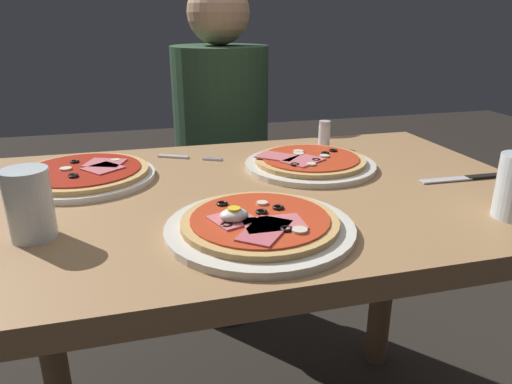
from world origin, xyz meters
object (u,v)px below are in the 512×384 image
object	(u,v)px
pizza_across_left	(310,163)
knife	(470,178)
water_glass_far	(30,209)
salt_shaker	(324,134)
dining_table	(258,251)
diner_person	(222,170)
pizza_foreground	(259,225)
fork	(185,157)
pizza_across_right	(84,175)

from	to	relation	value
pizza_across_left	knife	distance (m)	0.33
water_glass_far	salt_shaker	world-z (taller)	water_glass_far
dining_table	diner_person	world-z (taller)	diner_person
pizza_foreground	pizza_across_left	world-z (taller)	pizza_foreground
pizza_foreground	water_glass_far	xyz separation A→B (m)	(-0.33, 0.07, 0.04)
pizza_across_left	fork	bearing A→B (deg)	150.40
water_glass_far	knife	bearing A→B (deg)	4.66
pizza_across_left	water_glass_far	bearing A→B (deg)	-156.86
water_glass_far	fork	size ratio (longest dim) A/B	0.74
pizza_across_left	water_glass_far	world-z (taller)	water_glass_far
fork	diner_person	world-z (taller)	diner_person
pizza_across_left	knife	bearing A→B (deg)	-28.70
dining_table	pizza_across_right	xyz separation A→B (m)	(-0.33, 0.14, 0.15)
fork	water_glass_far	bearing A→B (deg)	-125.96
pizza_across_left	knife	size ratio (longest dim) A/B	1.47
pizza_across_left	pizza_across_right	distance (m)	0.48
dining_table	fork	xyz separation A→B (m)	(-0.11, 0.25, 0.14)
dining_table	water_glass_far	world-z (taller)	water_glass_far
pizza_foreground	water_glass_far	distance (m)	0.34
dining_table	diner_person	bearing A→B (deg)	84.65
pizza_foreground	pizza_across_right	world-z (taller)	pizza_foreground
pizza_across_left	water_glass_far	size ratio (longest dim) A/B	2.65
fork	pizza_foreground	bearing A→B (deg)	-81.97
knife	pizza_across_left	bearing A→B (deg)	151.30
pizza_across_right	dining_table	bearing A→B (deg)	-23.12
pizza_across_right	water_glass_far	xyz separation A→B (m)	(-0.05, -0.27, 0.04)
dining_table	fork	distance (m)	0.31
pizza_across_left	pizza_across_right	world-z (taller)	same
dining_table	fork	size ratio (longest dim) A/B	7.41
pizza_foreground	pizza_across_left	bearing A→B (deg)	56.43
pizza_foreground	pizza_across_left	xyz separation A→B (m)	(0.20, 0.30, -0.00)
pizza_across_right	knife	xyz separation A→B (m)	(0.77, -0.20, -0.01)
dining_table	knife	world-z (taller)	knife
pizza_across_right	knife	world-z (taller)	pizza_across_right
knife	diner_person	world-z (taller)	diner_person
pizza_foreground	fork	xyz separation A→B (m)	(-0.06, 0.44, -0.01)
water_glass_far	fork	distance (m)	0.46
salt_shaker	fork	bearing A→B (deg)	-177.68
salt_shaker	diner_person	xyz separation A→B (m)	(-0.18, 0.47, -0.22)
pizza_across_right	diner_person	bearing A→B (deg)	56.10
knife	pizza_foreground	bearing A→B (deg)	-164.37
pizza_across_right	fork	distance (m)	0.24
diner_person	water_glass_far	bearing A→B (deg)	62.23
water_glass_far	dining_table	bearing A→B (deg)	17.97
pizza_across_right	salt_shaker	world-z (taller)	salt_shaker
knife	salt_shaker	size ratio (longest dim) A/B	2.92
fork	knife	size ratio (longest dim) A/B	0.75
pizza_foreground	fork	world-z (taller)	pizza_foreground
water_glass_far	knife	xyz separation A→B (m)	(0.82, 0.07, -0.04)
dining_table	pizza_foreground	xyz separation A→B (m)	(-0.05, -0.19, 0.15)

